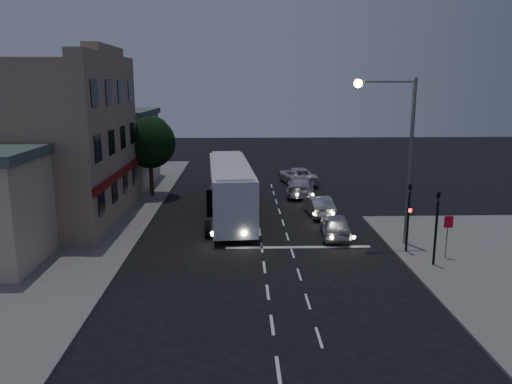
{
  "coord_description": "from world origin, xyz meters",
  "views": [
    {
      "loc": [
        -1.15,
        -24.08,
        8.76
      ],
      "look_at": [
        -0.18,
        6.32,
        2.2
      ],
      "focal_mm": 35.0,
      "sensor_mm": 36.0,
      "label": 1
    }
  ],
  "objects_px": {
    "car_sedan_a": "(318,205)",
    "car_sedan_c": "(297,176)",
    "tour_bus": "(230,188)",
    "traffic_signal_side": "(437,219)",
    "car_suv": "(336,226)",
    "regulatory_sign": "(448,230)",
    "street_tree": "(150,140)",
    "streetlight": "(399,143)",
    "car_sedan_b": "(301,186)",
    "traffic_signal_main": "(409,209)"
  },
  "relations": [
    {
      "from": "car_sedan_a",
      "to": "traffic_signal_main",
      "type": "xyz_separation_m",
      "value": [
        3.42,
        -8.1,
        1.74
      ]
    },
    {
      "from": "regulatory_sign",
      "to": "traffic_signal_main",
      "type": "bearing_deg",
      "value": 149.16
    },
    {
      "from": "car_sedan_a",
      "to": "streetlight",
      "type": "distance_m",
      "value": 8.95
    },
    {
      "from": "car_sedan_a",
      "to": "car_sedan_c",
      "type": "xyz_separation_m",
      "value": [
        -0.19,
        10.99,
        0.07
      ]
    },
    {
      "from": "regulatory_sign",
      "to": "tour_bus",
      "type": "bearing_deg",
      "value": 142.47
    },
    {
      "from": "car_suv",
      "to": "street_tree",
      "type": "xyz_separation_m",
      "value": [
        -12.61,
        11.22,
        3.79
      ]
    },
    {
      "from": "car_sedan_b",
      "to": "car_sedan_c",
      "type": "height_order",
      "value": "car_sedan_b"
    },
    {
      "from": "tour_bus",
      "to": "street_tree",
      "type": "distance_m",
      "value": 9.6
    },
    {
      "from": "car_sedan_a",
      "to": "traffic_signal_main",
      "type": "height_order",
      "value": "traffic_signal_main"
    },
    {
      "from": "car_suv",
      "to": "traffic_signal_side",
      "type": "relative_size",
      "value": 1.01
    },
    {
      "from": "car_sedan_b",
      "to": "traffic_signal_main",
      "type": "bearing_deg",
      "value": 113.84
    },
    {
      "from": "car_sedan_c",
      "to": "regulatory_sign",
      "type": "distance_m",
      "value": 20.81
    },
    {
      "from": "car_sedan_c",
      "to": "traffic_signal_side",
      "type": "height_order",
      "value": "traffic_signal_side"
    },
    {
      "from": "tour_bus",
      "to": "traffic_signal_main",
      "type": "xyz_separation_m",
      "value": [
        9.42,
        -7.53,
        0.39
      ]
    },
    {
      "from": "tour_bus",
      "to": "car_sedan_a",
      "type": "distance_m",
      "value": 6.18
    },
    {
      "from": "street_tree",
      "to": "car_sedan_a",
      "type": "bearing_deg",
      "value": -26.39
    },
    {
      "from": "car_sedan_b",
      "to": "traffic_signal_main",
      "type": "xyz_separation_m",
      "value": [
        3.89,
        -14.42,
        1.66
      ]
    },
    {
      "from": "car_sedan_a",
      "to": "car_sedan_c",
      "type": "height_order",
      "value": "car_sedan_c"
    },
    {
      "from": "car_suv",
      "to": "regulatory_sign",
      "type": "height_order",
      "value": "regulatory_sign"
    },
    {
      "from": "car_sedan_b",
      "to": "car_suv",
      "type": "bearing_deg",
      "value": 102.2
    },
    {
      "from": "street_tree",
      "to": "streetlight",
      "type": "bearing_deg",
      "value": -39.51
    },
    {
      "from": "traffic_signal_main",
      "to": "street_tree",
      "type": "bearing_deg",
      "value": 137.97
    },
    {
      "from": "traffic_signal_side",
      "to": "regulatory_sign",
      "type": "xyz_separation_m",
      "value": [
        1.0,
        0.96,
        -0.82
      ]
    },
    {
      "from": "car_sedan_c",
      "to": "street_tree",
      "type": "height_order",
      "value": "street_tree"
    },
    {
      "from": "traffic_signal_side",
      "to": "tour_bus",
      "type": "bearing_deg",
      "value": 136.8
    },
    {
      "from": "tour_bus",
      "to": "car_suv",
      "type": "relative_size",
      "value": 2.99
    },
    {
      "from": "car_suv",
      "to": "street_tree",
      "type": "distance_m",
      "value": 17.3
    },
    {
      "from": "traffic_signal_side",
      "to": "street_tree",
      "type": "distance_m",
      "value": 23.24
    },
    {
      "from": "street_tree",
      "to": "traffic_signal_main",
      "type": "bearing_deg",
      "value": -42.03
    },
    {
      "from": "traffic_signal_main",
      "to": "traffic_signal_side",
      "type": "relative_size",
      "value": 1.0
    },
    {
      "from": "car_sedan_a",
      "to": "car_sedan_c",
      "type": "distance_m",
      "value": 10.99
    },
    {
      "from": "car_suv",
      "to": "traffic_signal_side",
      "type": "xyz_separation_m",
      "value": [
        3.9,
        -5.0,
        1.72
      ]
    },
    {
      "from": "car_sedan_a",
      "to": "car_sedan_b",
      "type": "distance_m",
      "value": 6.33
    },
    {
      "from": "traffic_signal_main",
      "to": "regulatory_sign",
      "type": "distance_m",
      "value": 2.14
    },
    {
      "from": "car_sedan_a",
      "to": "street_tree",
      "type": "height_order",
      "value": "street_tree"
    },
    {
      "from": "car_sedan_a",
      "to": "tour_bus",
      "type": "bearing_deg",
      "value": 0.75
    },
    {
      "from": "tour_bus",
      "to": "regulatory_sign",
      "type": "relative_size",
      "value": 5.61
    },
    {
      "from": "streetlight",
      "to": "car_sedan_c",
      "type": "bearing_deg",
      "value": 100.74
    },
    {
      "from": "traffic_signal_side",
      "to": "regulatory_sign",
      "type": "bearing_deg",
      "value": 43.92
    },
    {
      "from": "tour_bus",
      "to": "regulatory_sign",
      "type": "distance_m",
      "value": 14.03
    },
    {
      "from": "car_sedan_b",
      "to": "street_tree",
      "type": "xyz_separation_m",
      "value": [
        -11.92,
        -0.17,
        3.74
      ]
    },
    {
      "from": "tour_bus",
      "to": "traffic_signal_side",
      "type": "xyz_separation_m",
      "value": [
        10.12,
        -9.5,
        0.39
      ]
    },
    {
      "from": "car_sedan_a",
      "to": "traffic_signal_main",
      "type": "distance_m",
      "value": 8.96
    },
    {
      "from": "tour_bus",
      "to": "car_sedan_b",
      "type": "xyz_separation_m",
      "value": [
        5.53,
        6.89,
        -1.27
      ]
    },
    {
      "from": "car_sedan_c",
      "to": "car_suv",
      "type": "bearing_deg",
      "value": 80.78
    },
    {
      "from": "regulatory_sign",
      "to": "car_sedan_c",
      "type": "bearing_deg",
      "value": 104.79
    },
    {
      "from": "car_sedan_b",
      "to": "regulatory_sign",
      "type": "height_order",
      "value": "regulatory_sign"
    },
    {
      "from": "car_suv",
      "to": "street_tree",
      "type": "bearing_deg",
      "value": -35.81
    },
    {
      "from": "car_suv",
      "to": "street_tree",
      "type": "relative_size",
      "value": 0.67
    },
    {
      "from": "regulatory_sign",
      "to": "streetlight",
      "type": "xyz_separation_m",
      "value": [
        -1.96,
        2.44,
        4.14
      ]
    }
  ]
}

